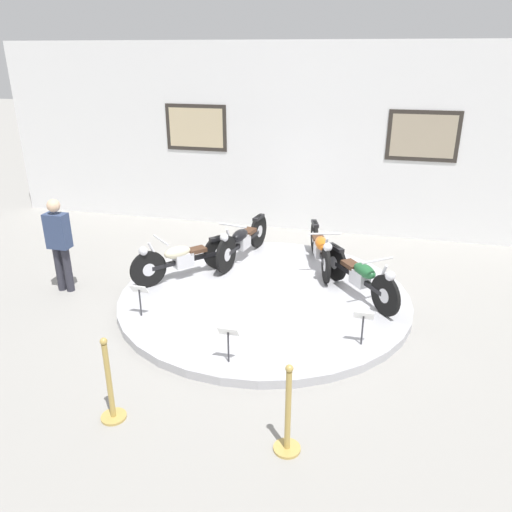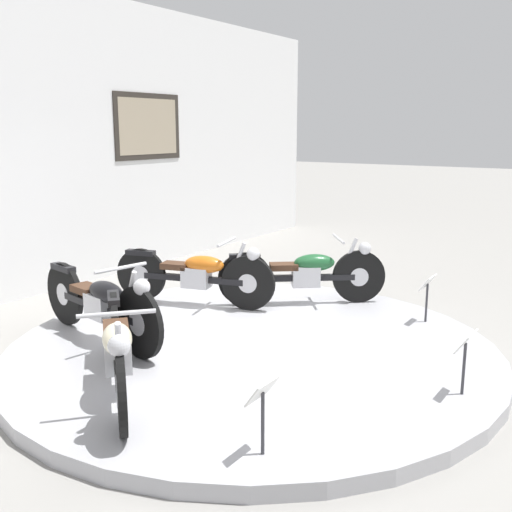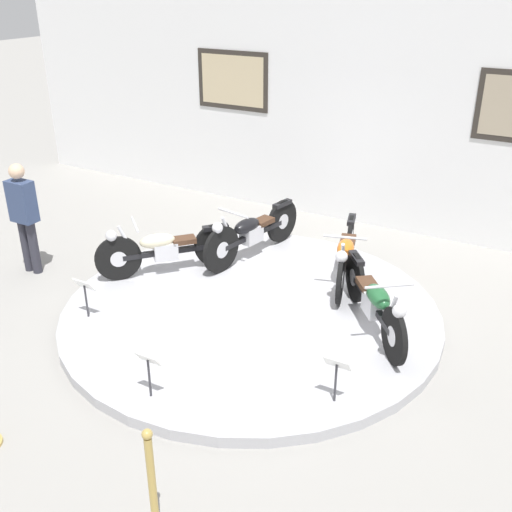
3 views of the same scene
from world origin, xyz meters
The scene contains 12 objects.
ground_plane centered at (0.00, 0.00, 0.00)m, with size 60.00×60.00×0.00m, color gray.
display_platform centered at (0.00, 0.00, 0.06)m, with size 4.65×4.65×0.13m, color #ADADB2.
back_wall centered at (0.00, 3.66, 1.98)m, with size 14.00×0.22×3.96m.
motorcycle_cream centered at (-1.48, 0.25, 0.50)m, with size 1.35×1.51×0.79m.
motorcycle_black centered at (-0.72, 1.27, 0.52)m, with size 0.56×1.99×0.81m.
motorcycle_orange centered at (0.73, 1.27, 0.51)m, with size 0.68×1.91×0.79m.
motorcycle_green centered at (1.48, 0.24, 0.51)m, with size 1.27×1.58×0.79m.
info_placard_front_left centered at (-1.60, -1.16, 0.49)m, with size 0.26×0.11×0.51m.
info_placard_front_centre centered at (0.00, -1.98, 0.49)m, with size 0.26×0.11×0.51m.
info_placard_front_right centered at (1.60, -1.16, 0.49)m, with size 0.26×0.11×0.51m.
visitor_standing centered at (-3.33, -0.46, 0.89)m, with size 0.36×0.22×1.59m.
stanchion_post_right_of_entry centered at (0.97, -3.14, 0.34)m, with size 0.28×0.28×1.02m.
Camera 3 is at (3.21, -5.58, 3.89)m, focal length 42.00 mm.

